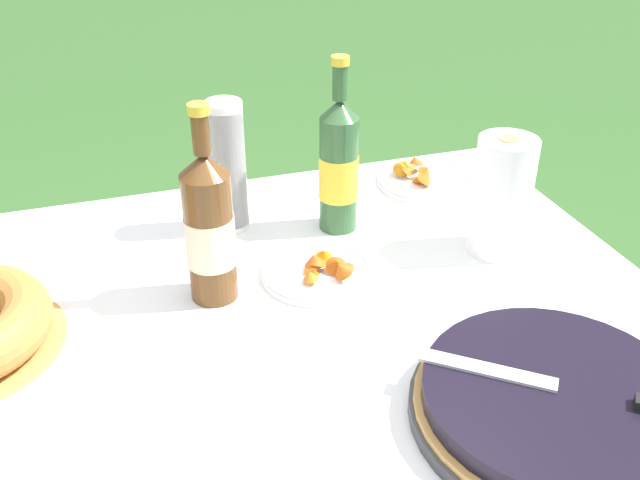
# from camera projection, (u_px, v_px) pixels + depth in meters

# --- Properties ---
(garden_table) EXTENTS (1.43, 1.13, 0.67)m
(garden_table) POSITION_uv_depth(u_px,v_px,m) (257.00, 368.00, 1.17)
(garden_table) COLOR brown
(garden_table) RESTS_ON ground_plane
(tablecloth) EXTENTS (1.44, 1.14, 0.10)m
(tablecloth) POSITION_uv_depth(u_px,v_px,m) (255.00, 345.00, 1.15)
(tablecloth) COLOR white
(tablecloth) RESTS_ON garden_table
(berry_tart) EXTENTS (0.39, 0.39, 0.06)m
(berry_tart) POSITION_uv_depth(u_px,v_px,m) (554.00, 404.00, 0.97)
(berry_tart) COLOR #38383D
(berry_tart) RESTS_ON tablecloth
(serving_knife) EXTENTS (0.31, 0.25, 0.01)m
(serving_knife) POSITION_uv_depth(u_px,v_px,m) (581.00, 390.00, 0.94)
(serving_knife) COLOR silver
(serving_knife) RESTS_ON berry_tart
(cup_stack) EXTENTS (0.07, 0.07, 0.27)m
(cup_stack) POSITION_uv_depth(u_px,v_px,m) (228.00, 167.00, 1.38)
(cup_stack) COLOR white
(cup_stack) RESTS_ON tablecloth
(cider_bottle_green) EXTENTS (0.08, 0.08, 0.35)m
(cider_bottle_green) POSITION_uv_depth(u_px,v_px,m) (339.00, 166.00, 1.38)
(cider_bottle_green) COLOR #2D562D
(cider_bottle_green) RESTS_ON tablecloth
(cider_bottle_amber) EXTENTS (0.08, 0.08, 0.35)m
(cider_bottle_amber) POSITION_uv_depth(u_px,v_px,m) (209.00, 229.00, 1.17)
(cider_bottle_amber) COLOR brown
(cider_bottle_amber) RESTS_ON tablecloth
(snack_plate_near) EXTENTS (0.21, 0.21, 0.06)m
(snack_plate_near) POSITION_uv_depth(u_px,v_px,m) (319.00, 270.00, 1.29)
(snack_plate_near) COLOR white
(snack_plate_near) RESTS_ON tablecloth
(snack_plate_left) EXTENTS (0.21, 0.21, 0.06)m
(snack_plate_left) POSITION_uv_depth(u_px,v_px,m) (422.00, 178.00, 1.61)
(snack_plate_left) COLOR white
(snack_plate_left) RESTS_ON tablecloth
(paper_towel_roll) EXTENTS (0.11, 0.11, 0.23)m
(paper_towel_roll) POSITION_uv_depth(u_px,v_px,m) (501.00, 196.00, 1.32)
(paper_towel_roll) COLOR white
(paper_towel_roll) RESTS_ON tablecloth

